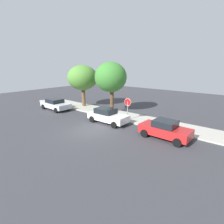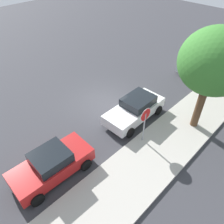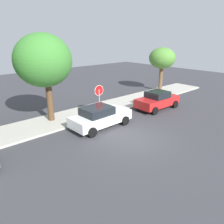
{
  "view_description": "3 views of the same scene",
  "coord_description": "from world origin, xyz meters",
  "px_view_note": "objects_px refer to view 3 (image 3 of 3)",
  "views": [
    {
      "loc": [
        10.87,
        -10.3,
        5.76
      ],
      "look_at": [
        0.85,
        2.06,
        1.46
      ],
      "focal_mm": 28.0,
      "sensor_mm": 36.0,
      "label": 1
    },
    {
      "loc": [
        8.45,
        9.25,
        9.5
      ],
      "look_at": [
        1.13,
        2.02,
        0.89
      ],
      "focal_mm": 35.0,
      "sensor_mm": 36.0,
      "label": 2
    },
    {
      "loc": [
        -8.86,
        -8.04,
        5.87
      ],
      "look_at": [
        -0.18,
        1.6,
        1.36
      ],
      "focal_mm": 35.0,
      "sensor_mm": 36.0,
      "label": 3
    }
  ],
  "objects_px": {
    "stop_sign": "(99,95)",
    "parked_car_red": "(157,100)",
    "parked_car_white": "(100,117)",
    "street_tree_far": "(162,59)",
    "street_tree_near_corner": "(43,61)"
  },
  "relations": [
    {
      "from": "stop_sign",
      "to": "street_tree_far",
      "type": "distance_m",
      "value": 10.45
    },
    {
      "from": "parked_car_white",
      "to": "street_tree_near_corner",
      "type": "xyz_separation_m",
      "value": [
        -2.17,
        3.16,
        3.58
      ]
    },
    {
      "from": "parked_car_red",
      "to": "street_tree_far",
      "type": "relative_size",
      "value": 0.85
    },
    {
      "from": "parked_car_white",
      "to": "parked_car_red",
      "type": "xyz_separation_m",
      "value": [
        6.15,
        -0.11,
        0.0
      ]
    },
    {
      "from": "stop_sign",
      "to": "parked_car_red",
      "type": "relative_size",
      "value": 0.6
    },
    {
      "from": "parked_car_white",
      "to": "street_tree_far",
      "type": "relative_size",
      "value": 0.9
    },
    {
      "from": "parked_car_white",
      "to": "street_tree_far",
      "type": "height_order",
      "value": "street_tree_far"
    },
    {
      "from": "parked_car_white",
      "to": "street_tree_near_corner",
      "type": "height_order",
      "value": "street_tree_near_corner"
    },
    {
      "from": "street_tree_far",
      "to": "parked_car_white",
      "type": "bearing_deg",
      "value": -163.23
    },
    {
      "from": "stop_sign",
      "to": "street_tree_near_corner",
      "type": "relative_size",
      "value": 0.4
    },
    {
      "from": "stop_sign",
      "to": "parked_car_white",
      "type": "bearing_deg",
      "value": -127.58
    },
    {
      "from": "stop_sign",
      "to": "parked_car_red",
      "type": "bearing_deg",
      "value": -20.36
    },
    {
      "from": "street_tree_near_corner",
      "to": "street_tree_far",
      "type": "distance_m",
      "value": 13.62
    },
    {
      "from": "street_tree_far",
      "to": "stop_sign",
      "type": "bearing_deg",
      "value": -170.19
    },
    {
      "from": "parked_car_white",
      "to": "street_tree_far",
      "type": "bearing_deg",
      "value": 16.77
    }
  ]
}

